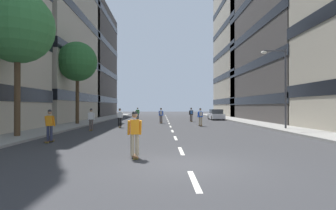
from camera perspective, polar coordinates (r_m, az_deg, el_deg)
The scene contains 20 objects.
ground_plane at distance 33.61m, azimuth 0.17°, elevation -3.58°, with size 144.51×144.51×0.00m, color #333335.
sidewalk_left at distance 37.65m, azimuth -14.86°, elevation -3.11°, with size 2.94×66.24×0.14m, color gray.
sidewalk_right at distance 38.09m, azimuth 14.79°, elevation -3.08°, with size 2.94×66.24×0.14m, color gray.
lane_markings at distance 35.02m, azimuth 0.11°, elevation -3.44°, with size 0.16×57.20×0.01m.
building_left_mid at distance 44.03m, azimuth -27.60°, elevation 14.50°, with size 17.33×19.63×26.10m.
building_left_far at distance 60.01m, azimuth -19.84°, elevation 8.13°, with size 17.33×19.90×21.19m.
building_right_mid at distance 44.97m, azimuth 27.05°, elevation 15.14°, with size 17.33×23.04×27.57m.
building_right_far at distance 61.79m, azimuth 18.80°, elevation 13.84°, with size 17.33×19.33×33.79m.
parked_car_near at distance 41.90m, azimuth 9.53°, elevation -1.96°, with size 1.82×4.40×1.52m.
street_tree_near at distance 31.74m, azimuth -17.60°, elevation 8.18°, with size 4.11×4.11×8.55m.
street_tree_mid at distance 20.34m, azimuth -27.79°, elevation 13.52°, with size 4.43×4.43×8.89m.
streetlamp_right at distance 25.46m, azimuth 21.60°, elevation 4.69°, with size 2.13×0.30×6.50m.
skater_0 at distance 42.20m, azimuth -6.08°, elevation -1.53°, with size 0.54×0.91×1.78m.
skater_1 at distance 26.68m, azimuth -9.58°, elevation -2.32°, with size 0.56×0.92×1.78m.
skater_2 at distance 32.91m, azimuth -1.41°, elevation -1.88°, with size 0.56×0.92×1.78m.
skater_3 at distance 10.88m, azimuth -6.65°, elevation -5.33°, with size 0.56×0.92×1.78m.
skater_4 at distance 23.69m, azimuth -15.06°, elevation -2.58°, with size 0.55×0.92×1.78m.
skater_5 at distance 28.18m, azimuth 6.48°, elevation -2.15°, with size 0.56×0.92×1.78m.
skater_6 at distance 16.68m, azimuth -22.50°, elevation -3.55°, with size 0.54×0.91×1.78m.
skater_7 at distance 36.59m, azimuth 4.64°, elevation -1.72°, with size 0.55×0.91×1.78m.
Camera 1 is at (-0.85, -9.46, 1.95)m, focal length 30.61 mm.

